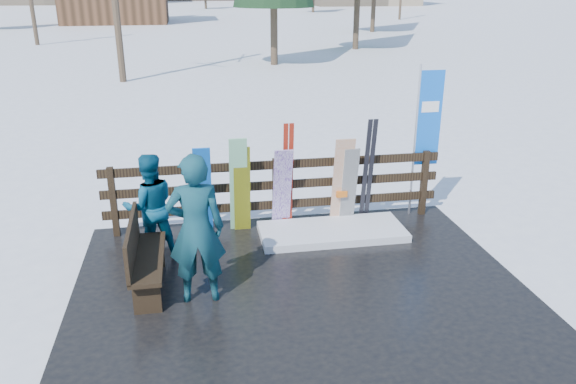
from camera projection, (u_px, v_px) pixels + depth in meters
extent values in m
plane|color=white|center=(301.00, 295.00, 7.49)|extent=(700.00, 700.00, 0.00)
cube|color=black|center=(301.00, 292.00, 7.48)|extent=(6.00, 5.00, 0.08)
cube|color=black|center=(113.00, 202.00, 8.87)|extent=(0.10, 0.10, 1.15)
cube|color=black|center=(197.00, 197.00, 9.08)|extent=(0.10, 0.10, 1.15)
cube|color=black|center=(276.00, 192.00, 9.29)|extent=(0.10, 0.10, 1.15)
cube|color=black|center=(351.00, 187.00, 9.50)|extent=(0.10, 0.10, 1.15)
cube|color=black|center=(424.00, 183.00, 9.71)|extent=(0.10, 0.10, 1.15)
cube|color=black|center=(276.00, 205.00, 9.37)|extent=(5.60, 0.05, 0.14)
cube|color=black|center=(276.00, 185.00, 9.25)|extent=(5.60, 0.05, 0.14)
cube|color=black|center=(276.00, 165.00, 9.12)|extent=(5.60, 0.05, 0.14)
cube|color=white|center=(332.00, 232.00, 9.05)|extent=(2.32, 1.00, 0.12)
cube|color=black|center=(148.00, 258.00, 7.34)|extent=(0.40, 1.50, 0.06)
cube|color=black|center=(147.00, 297.00, 6.87)|extent=(0.34, 0.06, 0.45)
cube|color=black|center=(152.00, 253.00, 7.97)|extent=(0.34, 0.06, 0.45)
cube|color=black|center=(132.00, 240.00, 7.22)|extent=(0.05, 1.50, 0.50)
cube|color=blue|center=(203.00, 191.00, 8.83)|extent=(0.27, 0.42, 1.51)
cube|color=white|center=(238.00, 185.00, 8.90)|extent=(0.28, 0.33, 1.62)
cube|color=#CCD015|center=(242.00, 190.00, 8.94)|extent=(0.26, 0.25, 1.47)
cube|color=white|center=(282.00, 189.00, 9.05)|extent=(0.30, 0.40, 1.41)
cube|color=black|center=(349.00, 186.00, 9.25)|extent=(0.25, 0.25, 1.35)
cube|color=silver|center=(342.00, 182.00, 9.20)|extent=(0.32, 0.29, 1.53)
cube|color=maroon|center=(285.00, 176.00, 9.06)|extent=(0.08, 0.21, 1.79)
cube|color=maroon|center=(291.00, 176.00, 9.08)|extent=(0.07, 0.21, 1.79)
cube|color=black|center=(365.00, 171.00, 9.28)|extent=(0.08, 0.28, 1.81)
cube|color=black|center=(371.00, 171.00, 9.29)|extent=(0.08, 0.28, 1.81)
cylinder|color=silver|center=(415.00, 142.00, 9.47)|extent=(0.04, 0.04, 2.60)
cube|color=blue|center=(429.00, 118.00, 9.37)|extent=(0.42, 0.02, 1.60)
imported|color=#145B58|center=(196.00, 229.00, 6.92)|extent=(0.72, 0.47, 1.95)
imported|color=navy|center=(150.00, 206.00, 8.12)|extent=(0.89, 0.76, 1.58)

